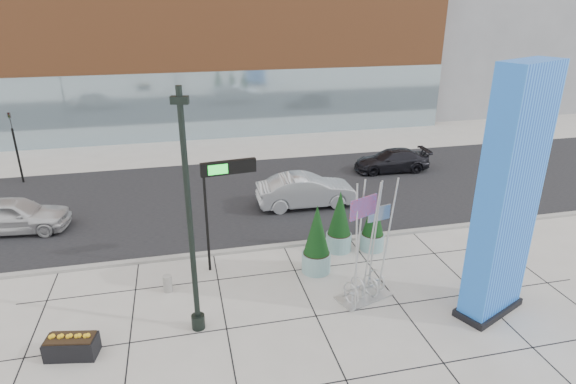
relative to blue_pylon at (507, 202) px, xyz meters
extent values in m
plane|color=#9E9991|center=(-6.80, 1.98, -4.01)|extent=(160.00, 160.00, 0.00)
cube|color=black|center=(-6.80, 11.98, -4.00)|extent=(80.00, 12.00, 0.02)
cube|color=gray|center=(-6.80, 5.98, -3.95)|extent=(80.00, 0.30, 0.12)
cube|color=brown|center=(-5.80, 28.98, 1.49)|extent=(34.00, 10.00, 11.00)
cube|color=#8CA5B2|center=(-5.80, 24.18, -1.51)|extent=(34.00, 0.60, 5.00)
cube|color=slate|center=(19.20, 33.98, 4.99)|extent=(20.00, 18.00, 18.00)
cube|color=#0C3ABC|center=(0.00, 0.00, 0.14)|extent=(2.48, 1.79, 8.30)
cube|color=black|center=(0.00, 0.00, -3.90)|extent=(2.73, 2.03, 0.23)
cylinder|color=black|center=(-9.68, 1.25, -0.13)|extent=(0.17, 0.17, 7.76)
cylinder|color=black|center=(-9.68, 1.25, -3.77)|extent=(0.43, 0.43, 0.49)
cube|color=black|center=(-9.68, 1.25, 3.36)|extent=(0.52, 0.32, 0.21)
cube|color=silver|center=(-3.84, 1.69, -3.98)|extent=(2.16, 1.55, 0.05)
cylinder|color=silver|center=(-4.46, 1.51, -1.79)|extent=(0.08, 0.08, 4.44)
cylinder|color=silver|center=(-4.11, 1.82, -1.79)|extent=(0.08, 0.08, 4.44)
cylinder|color=silver|center=(-3.76, 1.60, -1.79)|extent=(0.08, 0.08, 4.44)
cylinder|color=silver|center=(-3.36, 1.87, -1.79)|extent=(0.08, 0.08, 4.44)
cylinder|color=silver|center=(-3.13, 1.47, -1.79)|extent=(0.08, 0.08, 4.44)
torus|color=silver|center=(-4.51, 1.60, -3.59)|extent=(0.32, 0.78, 0.81)
torus|color=silver|center=(-4.07, 1.78, -3.59)|extent=(0.32, 0.78, 0.81)
torus|color=silver|center=(-3.62, 1.60, -3.59)|extent=(0.32, 0.78, 0.81)
torus|color=silver|center=(-3.18, 1.78, -3.59)|extent=(0.32, 0.78, 0.81)
cube|color=red|center=(-4.11, 1.69, -0.46)|extent=(1.08, 0.51, 0.71)
cube|color=silver|center=(-3.31, 1.78, -0.91)|extent=(0.87, 0.24, 0.53)
cylinder|color=gray|center=(-10.63, 3.64, -3.69)|extent=(0.33, 0.33, 0.63)
cylinder|color=black|center=(-9.04, 4.78, -1.84)|extent=(0.10, 0.10, 4.35)
cube|color=black|center=(-8.10, 4.78, 0.13)|extent=(2.08, 0.44, 0.52)
cube|color=#19D833|center=(-8.52, 4.67, 0.13)|extent=(0.72, 0.11, 0.36)
cylinder|color=#7CA7A8|center=(-2.20, 4.97, -3.66)|extent=(1.00, 1.00, 0.70)
cylinder|color=black|center=(-2.20, 4.97, -3.31)|extent=(0.92, 0.92, 0.06)
cone|color=black|center=(-2.20, 4.97, -2.41)|extent=(0.90, 0.90, 1.80)
cylinder|color=#7CA7A8|center=(-3.60, 5.22, -3.64)|extent=(1.07, 1.07, 0.75)
cylinder|color=black|center=(-3.60, 5.22, -3.27)|extent=(0.98, 0.98, 0.06)
cone|color=black|center=(-3.60, 5.22, -2.31)|extent=(0.96, 0.96, 1.92)
cylinder|color=#7CA7A8|center=(-5.00, 3.78, -3.62)|extent=(1.11, 1.11, 0.78)
cylinder|color=black|center=(-5.00, 3.78, -3.23)|extent=(1.03, 1.03, 0.07)
cone|color=black|center=(-5.00, 3.78, -2.23)|extent=(1.00, 1.00, 2.01)
cube|color=black|center=(-13.37, 0.78, -3.71)|extent=(1.53, 0.97, 0.61)
cube|color=black|center=(-13.37, 0.78, -3.38)|extent=(1.41, 0.85, 0.06)
cube|color=black|center=(-13.44, 0.78, -3.71)|extent=(1.49, 0.93, 0.59)
cube|color=black|center=(-13.44, 0.78, -3.40)|extent=(1.37, 0.81, 0.06)
imported|color=silver|center=(-17.35, 10.18, -3.21)|extent=(4.90, 2.42, 1.61)
imported|color=#ADAFB5|center=(-3.74, 10.01, -3.19)|extent=(5.03, 1.82, 1.65)
imported|color=black|center=(2.78, 14.06, -3.35)|extent=(4.67, 2.09, 1.33)
cylinder|color=black|center=(-18.80, 16.98, -2.41)|extent=(0.12, 0.12, 3.20)
imported|color=black|center=(-18.80, 16.98, -0.36)|extent=(0.15, 0.18, 0.90)
camera|label=1|loc=(-9.75, -11.84, 5.86)|focal=30.00mm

